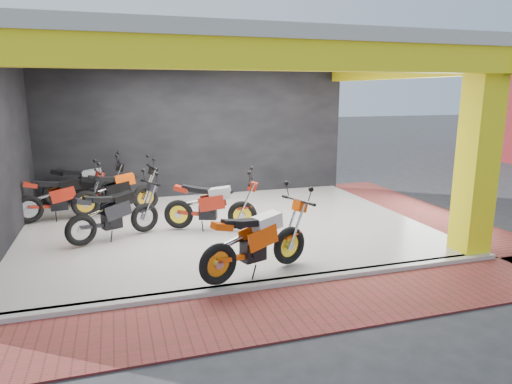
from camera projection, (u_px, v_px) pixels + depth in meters
ground at (253, 263)px, 7.68m from camera, size 80.00×80.00×0.00m
showroom_floor at (225, 227)px, 9.54m from camera, size 8.00×6.00×0.10m
showroom_ceiling at (222, 50)px, 8.77m from camera, size 8.40×6.40×0.20m
back_wall at (197, 133)px, 12.06m from camera, size 8.20×0.20×3.50m
corner_column at (478, 157)px, 7.69m from camera, size 0.50×0.50×3.50m
header_beam_front at (274, 55)px, 6.04m from camera, size 8.40×0.30×0.40m
header_beam_right at (400, 69)px, 9.99m from camera, size 0.30×6.40×0.40m
floor_kerb at (273, 284)px, 6.72m from camera, size 8.00×0.20×0.10m
paver_front at (292, 310)px, 6.00m from camera, size 9.00×1.40×0.03m
paver_right at (420, 211)px, 10.94m from camera, size 1.40×7.00×0.03m
moto_hero at (290, 227)px, 7.19m from camera, size 2.19×1.40×1.26m
moto_row_a at (242, 201)px, 8.99m from camera, size 2.11×1.40×1.21m
moto_row_b at (144, 204)px, 8.87m from camera, size 2.06×1.45×1.18m
moto_row_c at (145, 185)px, 10.47m from camera, size 2.12×1.07×1.24m
moto_row_d at (91, 190)px, 10.06m from camera, size 2.05×1.07×1.19m
moto_row_e at (112, 180)px, 11.08m from camera, size 2.07×0.90×1.23m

